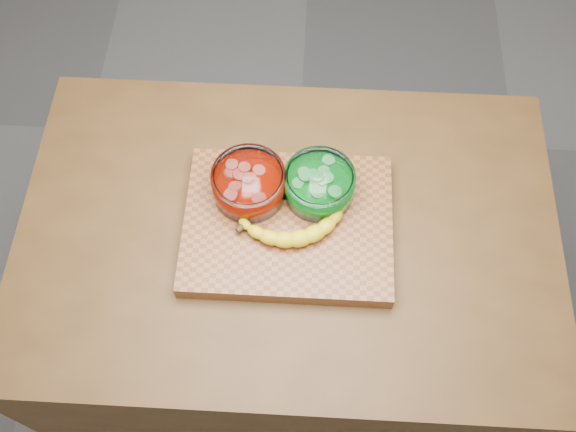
{
  "coord_description": "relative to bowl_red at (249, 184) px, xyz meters",
  "views": [
    {
      "loc": [
        0.03,
        -0.64,
        2.16
      ],
      "look_at": [
        0.0,
        0.0,
        0.96
      ],
      "focal_mm": 40.0,
      "sensor_mm": 36.0,
      "label": 1
    }
  ],
  "objects": [
    {
      "name": "counter",
      "position": [
        0.09,
        -0.07,
        -0.53
      ],
      "size": [
        1.2,
        0.8,
        0.9
      ],
      "primitive_type": "cube",
      "color": "#4A2F16",
      "rests_on": "ground"
    },
    {
      "name": "bowl_green",
      "position": [
        0.15,
        0.01,
        -0.0
      ],
      "size": [
        0.15,
        0.15,
        0.07
      ],
      "color": "white",
      "rests_on": "cutting_board"
    },
    {
      "name": "cutting_board",
      "position": [
        0.09,
        -0.07,
        -0.06
      ],
      "size": [
        0.45,
        0.35,
        0.04
      ],
      "primitive_type": "cube",
      "color": "brown",
      "rests_on": "counter"
    },
    {
      "name": "banana",
      "position": [
        0.1,
        -0.08,
        -0.02
      ],
      "size": [
        0.26,
        0.15,
        0.04
      ],
      "primitive_type": null,
      "color": "gold",
      "rests_on": "cutting_board"
    },
    {
      "name": "bowl_red",
      "position": [
        0.0,
        0.0,
        0.0
      ],
      "size": [
        0.16,
        0.16,
        0.07
      ],
      "color": "white",
      "rests_on": "cutting_board"
    },
    {
      "name": "ground",
      "position": [
        0.09,
        -0.07,
        -0.98
      ],
      "size": [
        3.5,
        3.5,
        0.0
      ],
      "primitive_type": "plane",
      "color": "#545458",
      "rests_on": "ground"
    }
  ]
}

